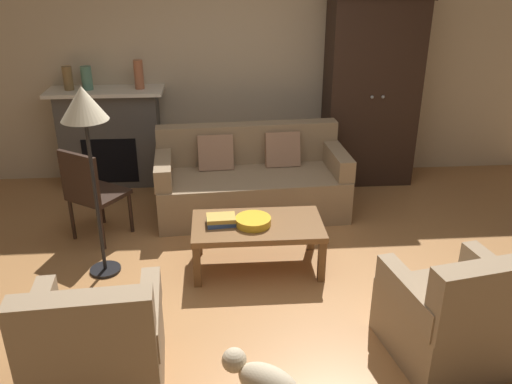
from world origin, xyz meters
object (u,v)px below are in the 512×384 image
Objects in this scene: side_chair_wooden at (91,190)px; mantel_vase_terracotta at (139,74)px; fireplace at (111,137)px; floor_lamp at (85,115)px; dog at (264,382)px; armoire at (371,92)px; armchair_near_right at (455,317)px; mantel_vase_bronze at (68,78)px; armchair_near_left at (97,350)px; mantel_vase_jade at (87,78)px; fruit_bowl at (253,221)px; coffee_table at (257,229)px; book_stack at (221,220)px; couch at (251,182)px.

mantel_vase_terracotta is at bearing 75.88° from side_chair_wooden.
floor_lamp reaches higher than fireplace.
fireplace reaches higher than dog.
armchair_near_right is (-0.21, -3.10, -0.74)m from armoire.
armchair_near_right is 3.25m from side_chair_wooden.
mantel_vase_bronze is 0.29× the size of armchair_near_left.
mantel_vase_bronze is at bearing 178.97° from armoire.
armoire is 2.34× the size of armchair_near_right.
fruit_bowl is at bearing -49.51° from mantel_vase_jade.
floor_lamp reaches higher than coffee_table.
armchair_near_right is 0.56× the size of floor_lamp.
book_stack is 1.96m from armchair_near_right.
fruit_bowl is 1.17× the size of book_stack.
floor_lamp is (-1.00, 0.01, 0.93)m from book_stack.
mantel_vase_jade is at bearing 126.11° from book_stack.
fruit_bowl is 1.63m from dog.
mantel_vase_jade is 0.28× the size of side_chair_wooden.
book_stack is at bearing 97.49° from dog.
mantel_vase_jade is 4.40m from armchair_near_right.
fireplace is at bearing 97.74° from armchair_near_left.
floor_lamp is 2.35m from dog.
dog is (1.82, -3.57, -1.00)m from mantel_vase_bronze.
armoire reaches higher than armchair_near_right.
side_chair_wooden is at bearing 153.81° from book_stack.
mantel_vase_terracotta is 0.35× the size of armchair_near_left.
mantel_vase_bronze is 0.20m from mantel_vase_jade.
side_chair_wooden is at bearing -156.20° from armoire.
fruit_bowl is (-0.04, -0.02, 0.09)m from coffee_table.
armoire reaches higher than dog.
couch is at bearing -35.17° from mantel_vase_terracotta.
mantel_vase_terracotta reaches higher than side_chair_wooden.
fireplace is at bearing 5.69° from mantel_vase_jade.
armchair_near_left is at bearing -119.31° from book_stack.
mantel_vase_bronze is at bearing 134.65° from armchair_near_right.
floor_lamp is (0.40, -1.91, 0.14)m from mantel_vase_jade.
mantel_vase_bronze is (-1.60, 1.92, 0.79)m from book_stack.
mantel_vase_terracotta reaches higher than dog.
armchair_near_right is at bearing -39.15° from book_stack.
fruit_bowl is 1.70m from armchair_near_left.
fireplace reaches higher than book_stack.
coffee_table is 4.34× the size of mantel_vase_bronze.
armchair_near_left is 1.76m from floor_lamp.
armoire is 3.90m from dog.
armchair_near_right reaches higher than fruit_bowl.
floor_lamp is (0.22, -1.93, 0.81)m from fireplace.
armchair_near_left is (-2.50, -3.24, -0.74)m from armoire.
armchair_near_right is at bearing 3.59° from armchair_near_left.
floor_lamp reaches higher than book_stack.
armchair_near_right is (2.92, -3.16, -0.93)m from mantel_vase_jade.
mantel_vase_jade is at bearing 101.80° from floor_lamp.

